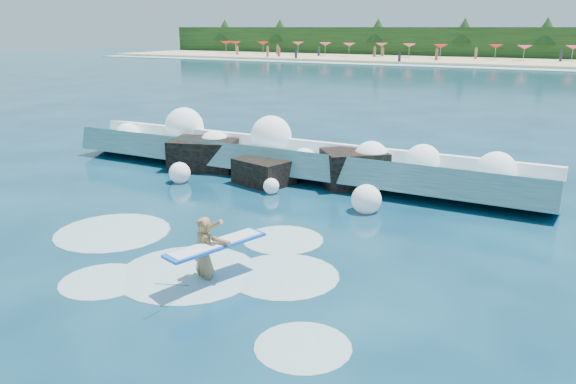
# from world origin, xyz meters

# --- Properties ---
(ground) EXTENTS (200.00, 200.00, 0.00)m
(ground) POSITION_xyz_m (0.00, 0.00, 0.00)
(ground) COLOR #07263B
(ground) RESTS_ON ground
(beach) EXTENTS (140.00, 20.00, 0.40)m
(beach) POSITION_xyz_m (0.00, 78.00, 0.20)
(beach) COLOR tan
(beach) RESTS_ON ground
(wet_band) EXTENTS (140.00, 5.00, 0.08)m
(wet_band) POSITION_xyz_m (0.00, 67.00, 0.04)
(wet_band) COLOR silver
(wet_band) RESTS_ON ground
(treeline) EXTENTS (140.00, 4.00, 5.00)m
(treeline) POSITION_xyz_m (0.00, 88.00, 2.50)
(treeline) COLOR black
(treeline) RESTS_ON ground
(breaking_wave) EXTENTS (17.42, 2.74, 1.50)m
(breaking_wave) POSITION_xyz_m (-1.48, 7.65, 0.52)
(breaking_wave) COLOR teal
(breaking_wave) RESTS_ON ground
(rock_cluster) EXTENTS (8.32, 3.30, 1.36)m
(rock_cluster) POSITION_xyz_m (-2.01, 6.87, 0.43)
(rock_cluster) COLOR black
(rock_cluster) RESTS_ON ground
(surfer_with_board) EXTENTS (1.20, 2.84, 1.63)m
(surfer_with_board) POSITION_xyz_m (1.18, -0.86, 0.60)
(surfer_with_board) COLOR #977246
(surfer_with_board) RESTS_ON ground
(wave_spray) EXTENTS (15.17, 4.23, 2.06)m
(wave_spray) POSITION_xyz_m (-1.88, 7.47, 0.99)
(wave_spray) COLOR white
(wave_spray) RESTS_ON ground
(surf_foam) EXTENTS (8.93, 5.85, 0.15)m
(surf_foam) POSITION_xyz_m (0.10, -0.20, 0.00)
(surf_foam) COLOR silver
(surf_foam) RESTS_ON ground
(beach_umbrellas) EXTENTS (110.01, 6.41, 0.50)m
(beach_umbrellas) POSITION_xyz_m (0.15, 79.62, 2.25)
(beach_umbrellas) COLOR red
(beach_umbrellas) RESTS_ON ground
(beachgoers) EXTENTS (98.47, 12.49, 1.93)m
(beachgoers) POSITION_xyz_m (-2.89, 73.56, 1.09)
(beachgoers) COLOR #3F332D
(beachgoers) RESTS_ON ground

